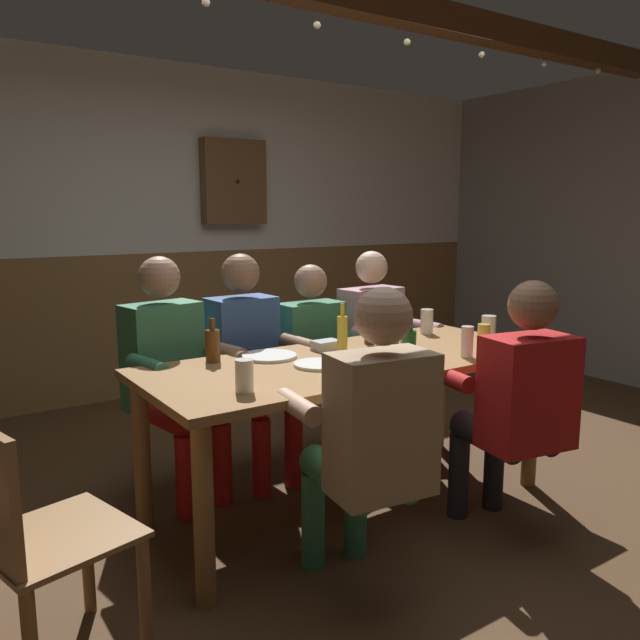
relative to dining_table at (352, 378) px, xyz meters
The scene contains 29 objects.
ground_plane 0.68m from the dining_table, 90.00° to the right, with size 8.08×8.08×0.00m, color #4C331E.
back_wall_upper 2.88m from the dining_table, 90.00° to the left, with size 6.74×0.12×1.50m, color beige.
back_wall_wainscot 2.60m from the dining_table, 90.00° to the left, with size 6.74×0.12×1.16m, color brown.
dining_table is the anchor object (origin of this frame).
person_0 0.95m from the dining_table, 136.29° to the left, with size 0.58×0.57×1.27m.
person_1 0.70m from the dining_table, 109.34° to the left, with size 0.53×0.54×1.26m.
person_2 0.69m from the dining_table, 70.03° to the left, with size 0.54×0.51×1.18m.
person_3 0.97m from the dining_table, 42.85° to the left, with size 0.57×0.54×1.24m.
person_4 0.77m from the dining_table, 121.77° to the right, with size 0.55×0.56×1.23m.
person_5 0.79m from the dining_table, 57.20° to the right, with size 0.57×0.59×1.20m.
chair_empty_near_left 1.62m from the dining_table, 165.71° to the right, with size 0.54×0.54×0.88m.
table_candle 0.51m from the dining_table, 18.25° to the left, with size 0.04×0.04×0.08m, color #F9E08C.
condiment_caddy 0.26m from the dining_table, 90.23° to the left, with size 0.14×0.10×0.05m, color #B2B7BC.
plate_0 0.26m from the dining_table, behind, with size 0.23×0.23×0.01m, color white.
plate_1 0.43m from the dining_table, 144.02° to the left, with size 0.27×0.27×0.01m, color white.
bottle_0 0.33m from the dining_table, 39.08° to the right, with size 0.07×0.07×0.22m.
bottle_1 0.70m from the dining_table, 152.45° to the left, with size 0.07×0.07×0.21m.
bottle_2 0.22m from the dining_table, 93.38° to the left, with size 0.05×0.05×0.26m.
pint_glass_0 0.38m from the dining_table, 13.96° to the left, with size 0.06×0.06×0.11m, color #4C2D19.
pint_glass_1 0.40m from the dining_table, 37.05° to the left, with size 0.07×0.07×0.12m, color #4C2D19.
pint_glass_2 0.93m from the dining_table, ahead, with size 0.08×0.08×0.14m, color white.
pint_glass_3 0.43m from the dining_table, 116.48° to the right, with size 0.07×0.07×0.13m, color gold.
pint_glass_4 0.74m from the dining_table, 19.28° to the right, with size 0.07×0.07×0.14m, color #E5C64C.
pint_glass_5 0.77m from the dining_table, 161.94° to the right, with size 0.07×0.07×0.13m, color white.
pint_glass_6 0.60m from the dining_table, 32.15° to the right, with size 0.06×0.06×0.16m, color white.
pint_glass_7 0.81m from the dining_table, 19.31° to the left, with size 0.07×0.07×0.15m, color white.
pint_glass_8 0.23m from the dining_table, 77.57° to the right, with size 0.07×0.07×0.10m, color white.
wall_dart_cabinet 2.76m from the dining_table, 76.16° to the left, with size 0.56×0.15×0.70m.
string_lights 1.77m from the dining_table, 90.00° to the left, with size 4.75×0.04×0.10m.
Camera 1 is at (-1.85, -2.39, 1.50)m, focal length 35.59 mm.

